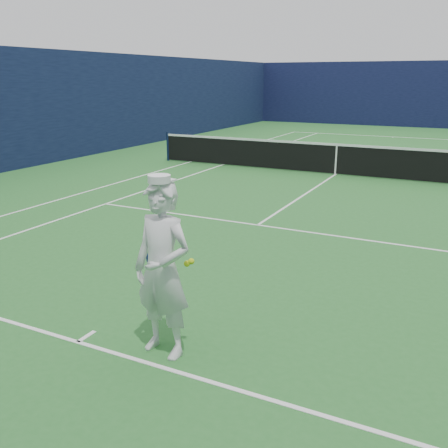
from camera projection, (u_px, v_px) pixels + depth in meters
name	position (u px, v px, depth m)	size (l,w,h in m)	color
ground	(335.00, 175.00, 16.13)	(80.00, 80.00, 0.00)	#28692A
court_markings	(335.00, 175.00, 16.13)	(11.03, 23.83, 0.01)	white
windscreen_fence	(339.00, 112.00, 15.56)	(20.12, 36.12, 4.00)	#0F1339
tennis_net	(336.00, 158.00, 15.97)	(12.88, 0.09, 1.07)	#141E4C
tennis_player	(163.00, 270.00, 5.47)	(0.80, 0.57, 2.07)	white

